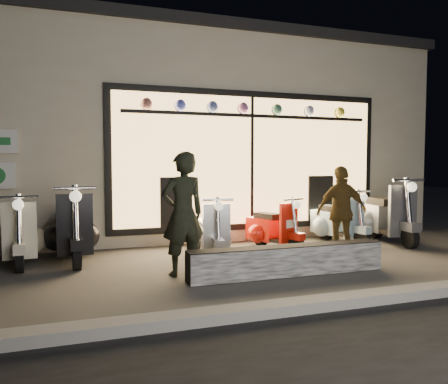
% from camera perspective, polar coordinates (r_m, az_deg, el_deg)
% --- Properties ---
extents(ground, '(40.00, 40.00, 0.00)m').
position_cam_1_polar(ground, '(6.46, 3.56, -9.62)').
color(ground, '#383533').
rests_on(ground, ground).
extents(kerb, '(40.00, 0.25, 0.12)m').
position_cam_1_polar(kerb, '(4.72, 13.11, -13.95)').
color(kerb, slate).
rests_on(kerb, ground).
extents(shop_building, '(10.20, 6.23, 4.20)m').
position_cam_1_polar(shop_building, '(11.08, -6.29, 6.82)').
color(shop_building, beige).
rests_on(shop_building, ground).
extents(graffiti_barrier, '(2.75, 0.28, 0.40)m').
position_cam_1_polar(graffiti_barrier, '(5.95, 8.33, -8.84)').
color(graffiti_barrier, black).
rests_on(graffiti_barrier, ground).
extents(scooter_silver, '(0.55, 1.31, 0.93)m').
position_cam_1_polar(scooter_silver, '(7.15, -1.57, -5.26)').
color(scooter_silver, black).
rests_on(scooter_silver, ground).
extents(scooter_red, '(0.67, 1.22, 0.88)m').
position_cam_1_polar(scooter_red, '(7.79, 5.94, -4.71)').
color(scooter_red, black).
rests_on(scooter_red, ground).
extents(scooter_black, '(0.56, 1.57, 1.12)m').
position_cam_1_polar(scooter_black, '(7.25, -19.20, -4.75)').
color(scooter_black, black).
rests_on(scooter_black, ground).
extents(scooter_cream, '(0.52, 1.41, 1.01)m').
position_cam_1_polar(scooter_cream, '(7.31, -25.02, -5.17)').
color(scooter_cream, black).
rests_on(scooter_cream, ground).
extents(scooter_blue, '(0.58, 1.37, 0.97)m').
position_cam_1_polar(scooter_blue, '(8.63, 14.25, -3.73)').
color(scooter_blue, black).
rests_on(scooter_blue, ground).
extents(scooter_grey, '(0.66, 1.65, 1.17)m').
position_cam_1_polar(scooter_grey, '(9.03, 20.11, -3.01)').
color(scooter_grey, black).
rests_on(scooter_grey, ground).
extents(man, '(0.66, 0.50, 1.65)m').
position_cam_1_polar(man, '(5.82, -5.37, -2.85)').
color(man, black).
rests_on(man, ground).
extents(woman, '(0.88, 0.44, 1.45)m').
position_cam_1_polar(woman, '(7.22, 15.12, -2.47)').
color(woman, brown).
rests_on(woman, ground).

